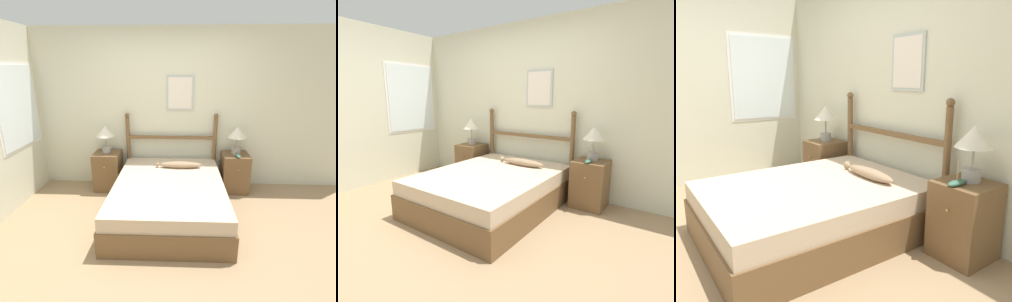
% 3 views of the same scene
% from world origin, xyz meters
% --- Properties ---
extents(ground_plane, '(16.00, 16.00, 0.00)m').
position_xyz_m(ground_plane, '(0.00, 0.00, 0.00)').
color(ground_plane, '#9E7F5B').
extents(wall_back, '(6.40, 0.08, 2.55)m').
position_xyz_m(wall_back, '(0.00, 1.73, 1.28)').
color(wall_back, beige).
rests_on(wall_back, ground_plane).
extents(wall_left, '(0.08, 6.40, 2.55)m').
position_xyz_m(wall_left, '(-2.13, 0.02, 1.28)').
color(wall_left, beige).
rests_on(wall_left, ground_plane).
extents(bed, '(1.50, 1.93, 0.48)m').
position_xyz_m(bed, '(0.10, 0.69, 0.24)').
color(bed, brown).
rests_on(bed, ground_plane).
extents(headboard, '(1.51, 0.08, 1.25)m').
position_xyz_m(headboard, '(0.10, 1.62, 0.69)').
color(headboard, brown).
rests_on(headboard, ground_plane).
extents(nightstand_left, '(0.42, 0.45, 0.62)m').
position_xyz_m(nightstand_left, '(-0.95, 1.46, 0.31)').
color(nightstand_left, brown).
rests_on(nightstand_left, ground_plane).
extents(nightstand_right, '(0.42, 0.45, 0.62)m').
position_xyz_m(nightstand_right, '(1.14, 1.46, 0.31)').
color(nightstand_right, brown).
rests_on(nightstand_right, ground_plane).
extents(table_lamp_left, '(0.29, 0.29, 0.44)m').
position_xyz_m(table_lamp_left, '(-0.96, 1.48, 0.94)').
color(table_lamp_left, gray).
rests_on(table_lamp_left, nightstand_left).
extents(table_lamp_right, '(0.29, 0.29, 0.44)m').
position_xyz_m(table_lamp_right, '(1.14, 1.49, 0.94)').
color(table_lamp_right, gray).
rests_on(table_lamp_right, nightstand_right).
extents(model_boat, '(0.07, 0.20, 0.20)m').
position_xyz_m(model_boat, '(1.14, 1.32, 0.65)').
color(model_boat, '#386651').
rests_on(model_boat, nightstand_right).
extents(fish_pillow, '(0.69, 0.15, 0.09)m').
position_xyz_m(fish_pillow, '(0.24, 1.21, 0.53)').
color(fish_pillow, '#997A5B').
rests_on(fish_pillow, bed).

